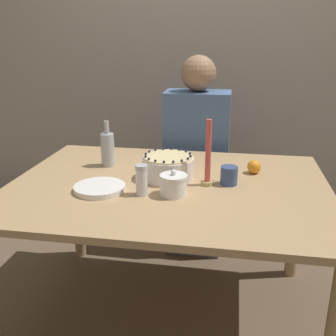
% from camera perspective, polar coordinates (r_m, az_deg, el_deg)
% --- Properties ---
extents(ground_plane, '(12.00, 12.00, 0.00)m').
position_cam_1_polar(ground_plane, '(2.17, 0.06, -20.43)').
color(ground_plane, brown).
extents(wall_behind, '(8.00, 0.05, 2.60)m').
position_cam_1_polar(wall_behind, '(3.07, 4.66, 17.49)').
color(wall_behind, '#ADA393').
rests_on(wall_behind, ground_plane).
extents(dining_table, '(1.45, 1.08, 0.72)m').
position_cam_1_polar(dining_table, '(1.83, 0.07, -5.07)').
color(dining_table, tan).
rests_on(dining_table, ground_plane).
extents(cake, '(0.24, 0.24, 0.12)m').
position_cam_1_polar(cake, '(1.84, -0.00, 0.12)').
color(cake, white).
rests_on(cake, dining_table).
extents(sugar_bowl, '(0.12, 0.12, 0.11)m').
position_cam_1_polar(sugar_bowl, '(1.65, 0.80, -2.46)').
color(sugar_bowl, white).
rests_on(sugar_bowl, dining_table).
extents(sugar_shaker, '(0.05, 0.05, 0.13)m').
position_cam_1_polar(sugar_shaker, '(1.65, -3.85, -1.73)').
color(sugar_shaker, white).
rests_on(sugar_shaker, dining_table).
extents(plate_stack, '(0.22, 0.22, 0.02)m').
position_cam_1_polar(plate_stack, '(1.74, -9.88, -2.88)').
color(plate_stack, white).
rests_on(plate_stack, dining_table).
extents(candle, '(0.06, 0.06, 0.30)m').
position_cam_1_polar(candle, '(1.75, 5.82, 1.34)').
color(candle, tan).
rests_on(candle, dining_table).
extents(bottle, '(0.07, 0.07, 0.24)m').
position_cam_1_polar(bottle, '(2.04, -8.76, 2.76)').
color(bottle, '#B2B7BC').
rests_on(bottle, dining_table).
extents(cup, '(0.08, 0.08, 0.08)m').
position_cam_1_polar(cup, '(1.79, 8.84, -1.08)').
color(cup, '#384C7F').
rests_on(cup, dining_table).
extents(orange_fruit_0, '(0.07, 0.07, 0.07)m').
position_cam_1_polar(orange_fruit_0, '(1.96, 12.38, 0.18)').
color(orange_fruit_0, orange).
rests_on(orange_fruit_0, dining_table).
extents(orange_fruit_1, '(0.07, 0.07, 0.07)m').
position_cam_1_polar(orange_fruit_1, '(2.05, 1.45, 1.41)').
color(orange_fruit_1, orange).
rests_on(orange_fruit_1, dining_table).
extents(person_man_blue_shirt, '(0.40, 0.34, 1.26)m').
position_cam_1_polar(person_man_blue_shirt, '(2.54, 4.11, -0.03)').
color(person_man_blue_shirt, '#595960').
rests_on(person_man_blue_shirt, ground_plane).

